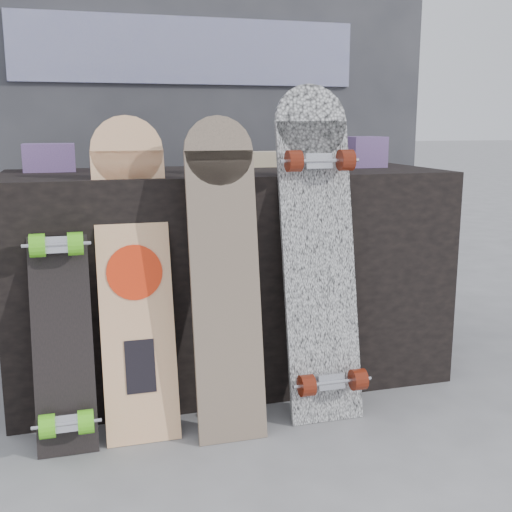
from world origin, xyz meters
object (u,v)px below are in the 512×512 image
object	(u,v)px
longboard_geisha	(134,268)
vendor_table	(228,276)
longboard_celtic	(225,269)
skateboard_dark	(61,317)
longboard_cascadia	(319,247)

from	to	relation	value
longboard_geisha	vendor_table	bearing A→B (deg)	40.61
vendor_table	longboard_celtic	distance (m)	0.46
skateboard_dark	longboard_cascadia	bearing A→B (deg)	0.72
longboard_geisha	longboard_cascadia	size ratio (longest dim) A/B	0.91
longboard_cascadia	longboard_geisha	bearing A→B (deg)	175.93
longboard_geisha	skateboard_dark	xyz separation A→B (m)	(-0.23, -0.05, -0.13)
longboard_celtic	skateboard_dark	distance (m)	0.51
longboard_cascadia	skateboard_dark	size ratio (longest dim) A/B	1.40
vendor_table	longboard_geisha	distance (m)	0.52
longboard_geisha	longboard_cascadia	xyz separation A→B (m)	(0.60, -0.04, 0.04)
vendor_table	skateboard_dark	bearing A→B (deg)	-147.94
skateboard_dark	vendor_table	bearing A→B (deg)	32.06
vendor_table	longboard_cascadia	size ratio (longest dim) A/B	1.45
longboard_geisha	longboard_celtic	size ratio (longest dim) A/B	1.00
vendor_table	longboard_cascadia	bearing A→B (deg)	-59.26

